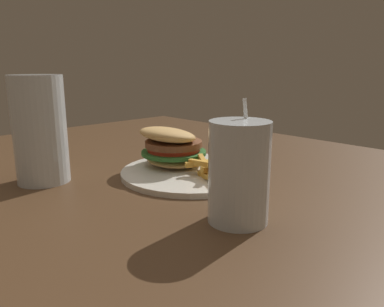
{
  "coord_description": "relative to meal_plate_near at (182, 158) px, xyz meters",
  "views": [
    {
      "loc": [
        -0.52,
        0.41,
        0.95
      ],
      "look_at": [
        -0.03,
        -0.06,
        0.79
      ],
      "focal_mm": 35.0,
      "sensor_mm": 36.0,
      "label": 1
    }
  ],
  "objects": [
    {
      "name": "dining_table",
      "position": [
        0.01,
        0.06,
        -0.14
      ],
      "size": [
        1.27,
        1.08,
        0.75
      ],
      "color": "#4C331E",
      "rests_on": "ground_plane"
    },
    {
      "name": "beer_glass",
      "position": [
        0.13,
        0.21,
        0.06
      ],
      "size": [
        0.09,
        0.09,
        0.19
      ],
      "color": "silver",
      "rests_on": "dining_table"
    },
    {
      "name": "juice_glass",
      "position": [
        -0.22,
        0.1,
        0.03
      ],
      "size": [
        0.08,
        0.08,
        0.16
      ],
      "color": "silver",
      "rests_on": "dining_table"
    },
    {
      "name": "meal_plate_near",
      "position": [
        0.0,
        0.0,
        0.0
      ],
      "size": [
        0.27,
        0.27,
        0.09
      ],
      "color": "silver",
      "rests_on": "dining_table"
    },
    {
      "name": "spoon",
      "position": [
        0.13,
        -0.09,
        -0.02
      ],
      "size": [
        0.15,
        0.1,
        0.01
      ],
      "rotation": [
        0.0,
        0.0,
        0.51
      ],
      "color": "silver",
      "rests_on": "dining_table"
    }
  ]
}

